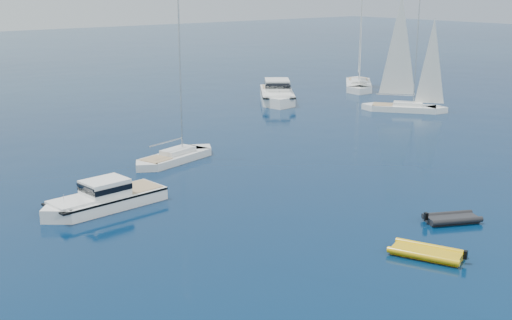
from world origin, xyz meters
The scene contains 7 objects.
motor_cruiser_centre centered at (-10.05, 26.16, 0.00)m, with size 2.87×9.37×2.46m, color white, non-canonical shape.
motor_cruiser_distant centered at (25.99, 50.61, 0.00)m, with size 4.01×13.12×3.44m, color white, non-canonical shape.
sailboat_centre centered at (0.12, 33.51, 0.00)m, with size 2.43×9.36×13.76m, color silver, non-canonical shape.
sailboat_sails_r centered at (33.01, 36.05, 0.00)m, with size 2.68×10.29×15.13m, color white, non-canonical shape.
sailboat_sails_far centered at (41.94, 51.48, 0.00)m, with size 3.41×13.13×19.30m, color white, non-canonical shape.
tender_yellow centered at (0.01, 7.70, 0.00)m, with size 2.21×4.11×0.95m, color gold, non-canonical shape.
tender_grey_near centered at (5.69, 10.09, 0.00)m, with size 1.96×3.55×0.95m, color black, non-canonical shape.
Camera 1 is at (-28.40, -12.82, 14.42)m, focal length 46.81 mm.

